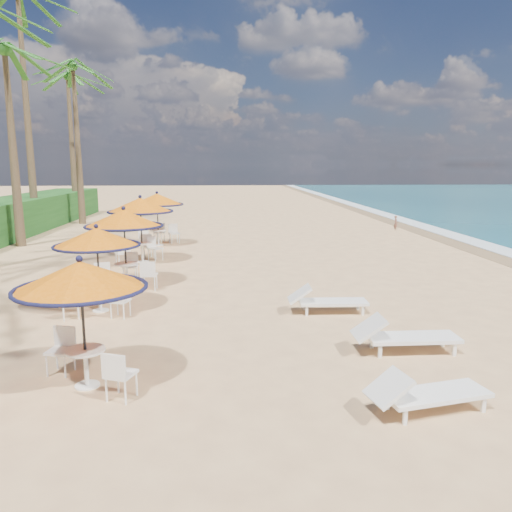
{
  "coord_description": "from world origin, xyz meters",
  "views": [
    {
      "loc": [
        -2.37,
        -8.17,
        3.57
      ],
      "look_at": [
        -1.53,
        4.72,
        1.2
      ],
      "focal_mm": 35.0,
      "sensor_mm": 36.0,
      "label": 1
    }
  ],
  "objects": [
    {
      "name": "station_3",
      "position": [
        -5.4,
        10.28,
        1.82
      ],
      "size": [
        2.39,
        2.39,
        2.49
      ],
      "color": "black",
      "rests_on": "ground"
    },
    {
      "name": "person",
      "position": [
        7.1,
        18.59,
        0.43
      ],
      "size": [
        0.27,
        0.35,
        0.87
      ],
      "primitive_type": "imported",
      "rotation": [
        0.0,
        0.0,
        1.36
      ],
      "color": "brown",
      "rests_on": "ground"
    },
    {
      "name": "lounger_mid",
      "position": [
        1.03,
        0.77,
        0.34
      ],
      "size": [
        2.04,
        0.64,
        0.73
      ],
      "rotation": [
        0.0,
        0.0,
        0.0
      ],
      "color": "white",
      "rests_on": "ground"
    },
    {
      "name": "station_2",
      "position": [
        -5.27,
        6.52,
        1.74
      ],
      "size": [
        2.29,
        2.29,
        2.39
      ],
      "color": "black",
      "rests_on": "ground"
    },
    {
      "name": "lounger_far",
      "position": [
        0.07,
        3.45,
        0.32
      ],
      "size": [
        1.94,
        0.66,
        0.69
      ],
      "rotation": [
        0.0,
        0.0,
        -0.03
      ],
      "color": "white",
      "rests_on": "ground"
    },
    {
      "name": "lounger_near",
      "position": [
        0.51,
        -1.58,
        0.31
      ],
      "size": [
        1.93,
        0.96,
        0.66
      ],
      "rotation": [
        0.0,
        0.0,
        0.21
      ],
      "color": "white",
      "rests_on": "ground"
    },
    {
      "name": "station_4",
      "position": [
        -5.31,
        14.24,
        1.77
      ],
      "size": [
        2.32,
        2.44,
        2.42
      ],
      "color": "black",
      "rests_on": "ground"
    },
    {
      "name": "station_1",
      "position": [
        -5.47,
        3.92,
        1.59
      ],
      "size": [
        2.08,
        2.08,
        2.17
      ],
      "color": "black",
      "rests_on": "ground"
    },
    {
      "name": "palm_5",
      "position": [
        -12.6,
        19.58,
        11.27
      ],
      "size": [
        5.0,
        5.0,
        12.28
      ],
      "color": "brown",
      "rests_on": "ground"
    },
    {
      "name": "wetsand_band",
      "position": [
        8.4,
        10.0,
        0.0
      ],
      "size": [
        1.4,
        140.0,
        0.02
      ],
      "primitive_type": "cube",
      "color": "olive",
      "rests_on": "ground"
    },
    {
      "name": "ground",
      "position": [
        0.0,
        0.0,
        0.0
      ],
      "size": [
        160.0,
        160.0,
        0.0
      ],
      "primitive_type": "plane",
      "color": "tan",
      "rests_on": "ground"
    },
    {
      "name": "palm_7",
      "position": [
        -12.44,
        26.64,
        8.71
      ],
      "size": [
        5.0,
        5.0,
        9.53
      ],
      "color": "brown",
      "rests_on": "ground"
    },
    {
      "name": "station_0",
      "position": [
        -4.63,
        -0.36,
        1.66
      ],
      "size": [
        2.09,
        2.09,
        2.18
      ],
      "color": "black",
      "rests_on": "ground"
    },
    {
      "name": "palm_6",
      "position": [
        -11.04,
        23.0,
        8.69
      ],
      "size": [
        5.0,
        5.0,
        9.51
      ],
      "color": "brown",
      "rests_on": "ground"
    },
    {
      "name": "palm_4",
      "position": [
        -11.41,
        14.43,
        7.81
      ],
      "size": [
        5.0,
        5.0,
        8.57
      ],
      "color": "brown",
      "rests_on": "ground"
    }
  ]
}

